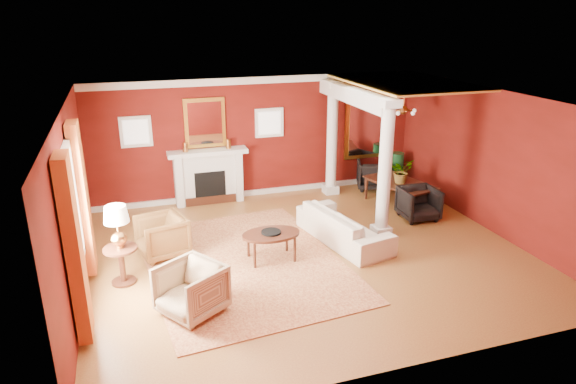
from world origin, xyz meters
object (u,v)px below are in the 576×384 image
object	(u,v)px
coffee_table	(271,235)
side_table	(118,233)
armchair_stripe	(191,288)
sofa	(344,221)
dining_table	(401,187)
armchair_leopard	(162,234)

from	to	relation	value
coffee_table	side_table	xyz separation A→B (m)	(-2.62, -0.04, 0.43)
side_table	armchair_stripe	bearing A→B (deg)	-52.75
sofa	coffee_table	xyz separation A→B (m)	(-1.60, -0.34, 0.06)
dining_table	coffee_table	bearing A→B (deg)	102.02
dining_table	sofa	bearing A→B (deg)	110.77
dining_table	armchair_stripe	bearing A→B (deg)	106.54
armchair_leopard	coffee_table	size ratio (longest dim) A/B	0.80
coffee_table	sofa	bearing A→B (deg)	12.04
armchair_stripe	side_table	xyz separation A→B (m)	(-0.98, 1.28, 0.49)
coffee_table	dining_table	world-z (taller)	dining_table
armchair_stripe	sofa	bearing A→B (deg)	83.94
armchair_stripe	side_table	world-z (taller)	side_table
armchair_stripe	coffee_table	bearing A→B (deg)	95.60
armchair_stripe	coffee_table	distance (m)	2.11
side_table	sofa	bearing A→B (deg)	5.11
sofa	armchair_stripe	xyz separation A→B (m)	(-3.24, -1.66, 0.00)
armchair_stripe	dining_table	distance (m)	6.14
coffee_table	side_table	bearing A→B (deg)	-179.21
coffee_table	armchair_stripe	bearing A→B (deg)	-141.21
armchair_stripe	dining_table	size ratio (longest dim) A/B	0.53
armchair_leopard	sofa	bearing A→B (deg)	69.11
armchair_stripe	side_table	bearing A→B (deg)	-175.93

